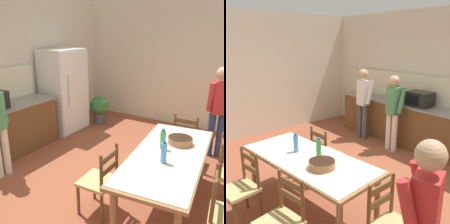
# 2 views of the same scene
# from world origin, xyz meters

# --- Properties ---
(ground_plane) EXTENTS (8.32, 8.32, 0.00)m
(ground_plane) POSITION_xyz_m (0.00, 0.00, 0.00)
(ground_plane) COLOR brown
(wall_right) EXTENTS (0.12, 5.20, 2.90)m
(wall_right) POSITION_xyz_m (3.26, 0.00, 1.45)
(wall_right) COLOR beige
(wall_right) RESTS_ON ground
(refrigerator) EXTENTS (0.89, 0.73, 1.81)m
(refrigerator) POSITION_xyz_m (1.51, 2.19, 0.90)
(refrigerator) COLOR white
(refrigerator) RESTS_ON ground
(dining_table) EXTENTS (2.07, 1.06, 0.77)m
(dining_table) POSITION_xyz_m (0.11, -0.77, 0.69)
(dining_table) COLOR olive
(dining_table) RESTS_ON ground
(bottle_near_centre) EXTENTS (0.07, 0.07, 0.27)m
(bottle_near_centre) POSITION_xyz_m (-0.14, -0.80, 0.89)
(bottle_near_centre) COLOR #4C8ED6
(bottle_near_centre) RESTS_ON dining_table
(bottle_off_centre) EXTENTS (0.07, 0.07, 0.27)m
(bottle_off_centre) POSITION_xyz_m (0.20, -0.65, 0.89)
(bottle_off_centre) COLOR green
(bottle_off_centre) RESTS_ON dining_table
(serving_bowl) EXTENTS (0.32, 0.32, 0.09)m
(serving_bowl) POSITION_xyz_m (0.46, -0.79, 0.82)
(serving_bowl) COLOR #9E6642
(serving_bowl) RESTS_ON dining_table
(chair_head_end) EXTENTS (0.41, 0.43, 0.91)m
(chair_head_end) POSITION_xyz_m (1.39, -0.62, 0.44)
(chair_head_end) COLOR brown
(chair_head_end) RESTS_ON ground
(chair_side_far_left) EXTENTS (0.44, 0.42, 0.91)m
(chair_side_far_left) POSITION_xyz_m (-0.42, -0.11, 0.44)
(chair_side_far_left) COLOR brown
(chair_side_far_left) RESTS_ON ground
(person_by_table) EXTENTS (0.36, 0.46, 1.62)m
(person_by_table) POSITION_xyz_m (1.95, -0.98, 0.91)
(person_by_table) COLOR navy
(person_by_table) RESTS_ON ground
(potted_plant) EXTENTS (0.44, 0.44, 0.67)m
(potted_plant) POSITION_xyz_m (2.24, 1.76, 0.39)
(potted_plant) COLOR #4C4C51
(potted_plant) RESTS_ON ground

